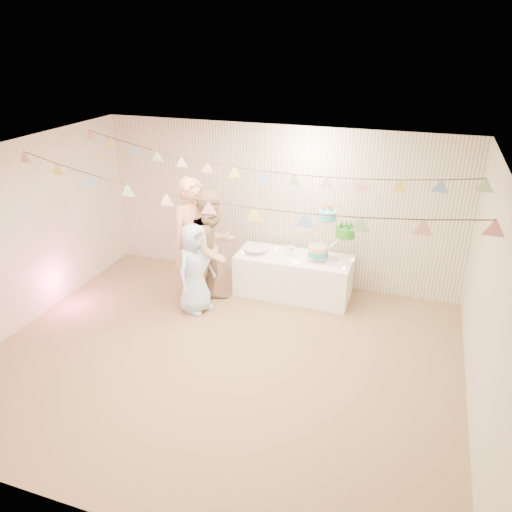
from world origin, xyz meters
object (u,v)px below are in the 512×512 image
(person_adult_b, at_px, (213,249))
(person_child, at_px, (195,268))
(table, at_px, (293,276))
(person_adult_a, at_px, (195,241))
(cake_stand, at_px, (331,231))

(person_adult_b, relative_size, person_child, 1.32)
(person_child, bearing_deg, person_adult_b, -17.22)
(table, height_order, person_adult_a, person_adult_a)
(person_adult_a, relative_size, person_child, 1.41)
(table, relative_size, cake_stand, 2.19)
(person_adult_a, bearing_deg, person_adult_b, -64.08)
(person_adult_b, bearing_deg, person_child, 164.63)
(table, distance_m, person_child, 1.60)
(cake_stand, relative_size, person_child, 0.59)
(table, xyz_separation_m, person_adult_a, (-1.40, -0.60, 0.65))
(cake_stand, bearing_deg, person_adult_a, -161.51)
(cake_stand, xyz_separation_m, person_adult_b, (-1.63, -0.71, -0.24))
(table, bearing_deg, cake_stand, 5.19)
(table, height_order, person_child, person_child)
(person_adult_a, distance_m, person_child, 0.46)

